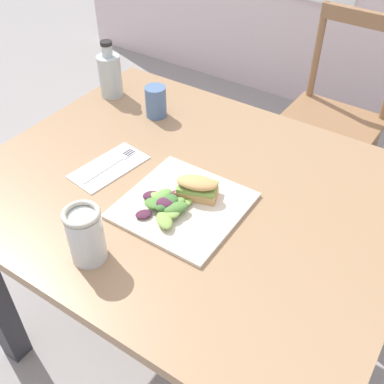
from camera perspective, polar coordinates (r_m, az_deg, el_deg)
The scene contains 10 objects.
dining_table at distance 1.30m, azimuth -0.35°, elevation -3.68°, with size 1.11×0.89×0.74m.
chair_wooden_far at distance 2.10m, azimuth 16.88°, elevation 8.51°, with size 0.41×0.41×0.87m.
plate_lunch at distance 1.14m, azimuth -1.11°, elevation -1.67°, with size 0.28×0.28×0.01m, color beige.
sandwich_half_front at distance 1.14m, azimuth 0.62°, elevation 0.57°, with size 0.11×0.09×0.06m.
salad_mixed_greens at distance 1.12m, azimuth -3.22°, elevation -1.49°, with size 0.14×0.16×0.03m.
napkin_folded at distance 1.28m, azimuth -10.18°, elevation 3.05°, with size 0.11×0.21×0.00m, color white.
fork_on_napkin at distance 1.29m, azimuth -9.64°, elevation 3.55°, with size 0.04×0.19×0.00m.
bottle_cold_brew at distance 1.59m, azimuth -10.03°, elevation 13.78°, with size 0.07×0.07×0.19m.
mason_jar_iced_tea at distance 1.02m, azimuth -12.93°, elevation -5.42°, with size 0.08×0.08×0.14m.
cup_extra_side at distance 1.46m, azimuth -4.47°, elevation 11.03°, with size 0.07×0.07×0.10m, color #4C6B93.
Camera 1 is at (0.44, -0.57, 1.52)m, focal length 43.34 mm.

